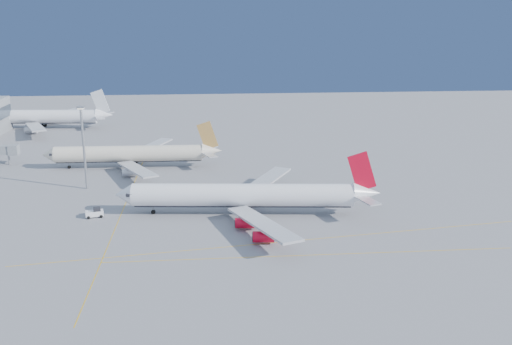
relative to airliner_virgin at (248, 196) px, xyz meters
name	(u,v)px	position (x,y,z in m)	size (l,w,h in m)	color
ground	(281,232)	(6.81, -13.39, -5.13)	(500.00, 500.00, 0.00)	slate
taxiway_lines	(219,225)	(-7.90, -7.05, -5.12)	(118.86, 140.00, 0.02)	#DA9E0C
airliner_virgin	(248,196)	(0.00, 0.00, 0.00)	(69.03, 61.73, 17.02)	white
airliner_etihad	(133,154)	(-35.48, 50.64, -0.31)	(60.63, 56.11, 15.85)	beige
airliner_third	(40,117)	(-86.03, 125.00, 0.30)	(66.90, 61.52, 17.94)	white
pushback_tug	(95,213)	(-39.54, 1.41, -3.96)	(4.86, 3.53, 2.52)	white
light_mast	(83,141)	(-46.54, 26.98, 9.55)	(2.15, 2.15, 24.88)	gray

